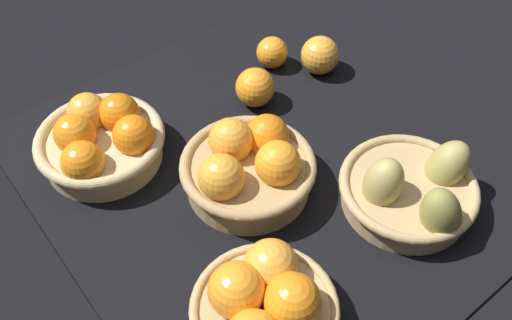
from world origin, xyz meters
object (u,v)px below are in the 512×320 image
basket_center (248,166)px  loose_orange_back_gap (255,87)px  basket_far_right (101,140)px  loose_orange_side_gap (320,55)px  loose_orange_front_gap (272,52)px  basket_near_left_pears (412,191)px  basket_far_left (264,306)px

basket_center → loose_orange_back_gap: (16.44, -14.49, -1.03)cm
basket_far_right → loose_orange_side_gap: 48.92cm
loose_orange_back_gap → loose_orange_front_gap: bearing=-55.3°
basket_near_left_pears → loose_orange_back_gap: 37.47cm
loose_orange_side_gap → basket_far_left: bearing=129.5°
basket_near_left_pears → basket_far_right: size_ratio=1.06×
basket_far_right → loose_orange_back_gap: (-5.44, -31.40, -0.73)cm
basket_far_left → loose_orange_front_gap: bearing=-40.7°
basket_far_right → loose_orange_front_gap: 41.84cm
basket_far_left → loose_orange_back_gap: (38.43, -28.86, -0.58)cm
basket_far_right → basket_near_left_pears: bearing=-140.1°
basket_near_left_pears → basket_far_right: 55.64cm
loose_orange_side_gap → basket_near_left_pears: bearing=160.7°
basket_near_left_pears → basket_far_left: (-1.21, 33.17, 0.60)cm
loose_orange_back_gap → loose_orange_side_gap: size_ratio=0.97×
basket_center → basket_far_left: size_ratio=1.09×
loose_orange_back_gap → loose_orange_side_gap: 17.16cm
loose_orange_front_gap → loose_orange_back_gap: bearing=124.7°
basket_near_left_pears → loose_orange_back_gap: basket_near_left_pears is taller
basket_far_left → basket_far_right: bearing=3.3°
basket_far_right → loose_orange_back_gap: basket_far_right is taller
basket_far_right → loose_orange_back_gap: 31.87cm
basket_near_left_pears → loose_orange_back_gap: size_ratio=3.15×
basket_far_right → loose_orange_side_gap: size_ratio=2.88×
basket_far_left → loose_orange_back_gap: 48.06cm
basket_far_right → loose_orange_back_gap: size_ratio=2.96×
basket_center → basket_far_left: 26.27cm
basket_center → basket_far_right: size_ratio=1.01×
loose_orange_front_gap → loose_orange_side_gap: loose_orange_side_gap is taller
basket_near_left_pears → loose_orange_back_gap: bearing=6.6°
loose_orange_side_gap → loose_orange_front_gap: bearing=41.1°
basket_far_left → basket_far_right: same height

